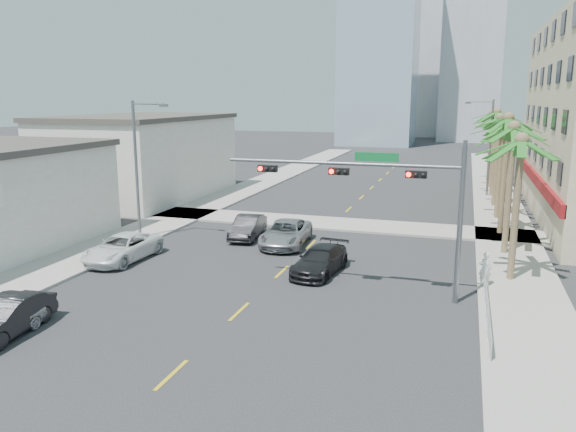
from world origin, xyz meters
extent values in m
plane|color=#262628|center=(0.00, 0.00, 0.00)|extent=(260.00, 260.00, 0.00)
cube|color=gray|center=(12.00, 20.00, 0.07)|extent=(4.00, 120.00, 0.15)
cube|color=gray|center=(-12.00, 20.00, 0.07)|extent=(4.00, 120.00, 0.15)
cube|color=gray|center=(0.00, 22.00, 0.07)|extent=(80.00, 4.00, 0.15)
cube|color=maroon|center=(14.40, 30.00, 3.00)|extent=(0.30, 28.00, 0.80)
cube|color=beige|center=(-19.50, 28.00, 3.60)|extent=(11.00, 18.00, 7.20)
cube|color=#99B2C6|center=(-8.00, 95.00, 24.00)|extent=(14.00, 14.00, 48.00)
cube|color=#ADADB2|center=(-3.00, 125.00, 21.00)|extent=(16.00, 16.00, 42.00)
cylinder|color=slate|center=(9.00, 8.00, 3.60)|extent=(0.24, 0.24, 7.20)
cylinder|color=slate|center=(3.50, 8.00, 6.20)|extent=(11.00, 0.16, 0.16)
cube|color=#0C662D|center=(5.20, 8.00, 6.55)|extent=(2.00, 0.05, 0.40)
cube|color=black|center=(7.00, 7.85, 5.85)|extent=(0.95, 0.28, 0.32)
sphere|color=#FF0C05|center=(6.68, 7.69, 5.85)|extent=(0.22, 0.22, 0.22)
cube|color=black|center=(3.50, 7.85, 5.85)|extent=(0.95, 0.28, 0.32)
sphere|color=#FF0C05|center=(3.18, 7.69, 5.85)|extent=(0.22, 0.22, 0.22)
cube|color=black|center=(0.00, 7.85, 5.85)|extent=(0.95, 0.28, 0.32)
sphere|color=#FF0C05|center=(-0.32, 7.69, 5.85)|extent=(0.22, 0.22, 0.22)
cylinder|color=brown|center=(11.60, 12.00, 3.60)|extent=(0.36, 0.36, 7.20)
cylinder|color=brown|center=(11.60, 17.20, 3.78)|extent=(0.36, 0.36, 7.56)
cylinder|color=brown|center=(11.60, 22.40, 3.96)|extent=(0.36, 0.36, 7.92)
cylinder|color=brown|center=(11.60, 27.60, 3.60)|extent=(0.36, 0.36, 7.20)
cylinder|color=brown|center=(11.60, 32.80, 3.78)|extent=(0.36, 0.36, 7.56)
cylinder|color=brown|center=(11.60, 38.00, 3.96)|extent=(0.36, 0.36, 7.92)
cylinder|color=brown|center=(11.60, 43.20, 3.60)|extent=(0.36, 0.36, 7.20)
cylinder|color=brown|center=(11.60, 48.40, 3.78)|extent=(0.36, 0.36, 7.56)
cylinder|color=slate|center=(-11.20, 14.00, 4.50)|extent=(0.20, 0.20, 9.00)
cylinder|color=slate|center=(-10.10, 14.00, 8.80)|extent=(2.20, 0.12, 0.12)
cube|color=slate|center=(-9.00, 14.00, 8.70)|extent=(0.50, 0.25, 0.18)
cylinder|color=slate|center=(11.20, 38.00, 4.50)|extent=(0.20, 0.20, 9.00)
cylinder|color=slate|center=(10.10, 38.00, 8.80)|extent=(2.20, 0.12, 0.12)
cube|color=slate|center=(9.00, 38.00, 8.70)|extent=(0.50, 0.25, 0.18)
cylinder|color=silver|center=(10.30, 6.00, 0.55)|extent=(0.08, 8.00, 0.08)
cylinder|color=silver|center=(10.30, 6.00, 0.90)|extent=(0.08, 8.00, 0.08)
cylinder|color=silver|center=(10.30, 2.00, 0.50)|extent=(0.08, 0.08, 1.00)
cylinder|color=silver|center=(10.30, 4.00, 0.50)|extent=(0.08, 0.08, 1.00)
cylinder|color=silver|center=(10.30, 6.00, 0.50)|extent=(0.08, 0.08, 1.00)
cylinder|color=silver|center=(10.30, 8.00, 0.50)|extent=(0.08, 0.08, 1.00)
cylinder|color=silver|center=(10.30, 10.00, 0.50)|extent=(0.08, 0.08, 1.00)
imported|color=black|center=(-7.80, -0.98, 0.74)|extent=(2.04, 4.62, 1.47)
imported|color=white|center=(-9.40, 9.32, 0.75)|extent=(2.70, 5.46, 1.49)
imported|color=black|center=(-4.49, 16.41, 0.74)|extent=(2.04, 4.66, 1.49)
imported|color=#AFAEB3|center=(-1.50, 15.42, 0.78)|extent=(3.01, 5.77, 1.55)
imported|color=black|center=(2.00, 10.43, 0.70)|extent=(2.53, 5.03, 1.40)
imported|color=white|center=(10.30, 10.53, 0.99)|extent=(0.63, 0.43, 1.68)
camera|label=1|loc=(9.02, -17.45, 9.21)|focal=35.00mm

